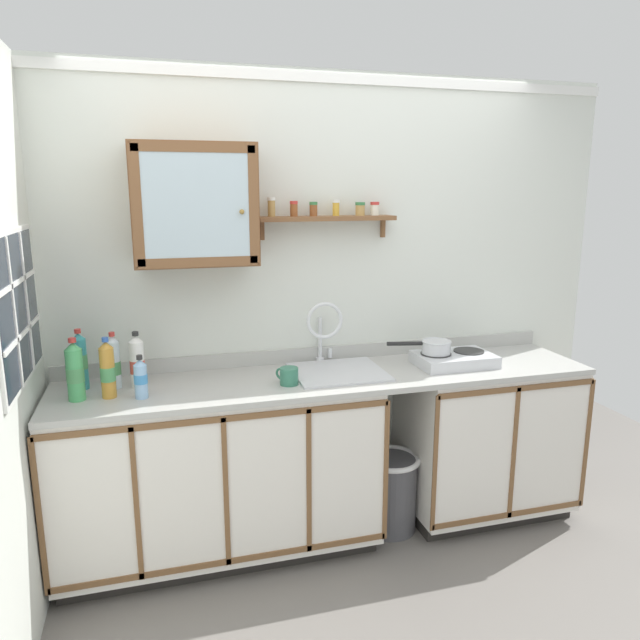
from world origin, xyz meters
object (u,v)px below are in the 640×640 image
at_px(bottle_water_blue_3, 141,378).
at_px(wall_cabinet, 194,205).
at_px(hot_plate_stove, 454,359).
at_px(trash_bin, 390,491).
at_px(bottle_soda_green_0, 75,372).
at_px(bottle_detergent_teal_1, 80,361).
at_px(bottle_juice_amber_4, 108,370).
at_px(bottle_opaque_white_2, 137,362).
at_px(saucepan, 435,346).
at_px(bottle_water_clear_5, 114,363).
at_px(mug, 289,376).
at_px(sink, 336,373).

distance_m(bottle_water_blue_3, wall_cabinet, 0.88).
height_order(hot_plate_stove, trash_bin, hot_plate_stove).
relative_size(bottle_soda_green_0, bottle_detergent_teal_1, 0.99).
relative_size(bottle_soda_green_0, bottle_water_blue_3, 1.43).
relative_size(hot_plate_stove, bottle_juice_amber_4, 1.46).
bearing_deg(trash_bin, bottle_opaque_white_2, 175.39).
bearing_deg(bottle_water_blue_3, saucepan, 3.82).
bearing_deg(bottle_water_clear_5, wall_cabinet, 7.36).
relative_size(bottle_opaque_white_2, trash_bin, 0.64).
height_order(hot_plate_stove, bottle_water_blue_3, bottle_water_blue_3).
bearing_deg(trash_bin, hot_plate_stove, 3.04).
height_order(bottle_juice_amber_4, trash_bin, bottle_juice_amber_4).
relative_size(bottle_soda_green_0, bottle_juice_amber_4, 1.02).
distance_m(bottle_water_blue_3, bottle_juice_amber_4, 0.16).
xyz_separation_m(hot_plate_stove, mug, (-0.96, -0.08, 0.01)).
bearing_deg(mug, bottle_juice_amber_4, 176.94).
distance_m(hot_plate_stove, trash_bin, 0.83).
distance_m(sink, bottle_opaque_white_2, 1.03).
height_order(bottle_soda_green_0, bottle_juice_amber_4, bottle_soda_green_0).
bearing_deg(bottle_water_blue_3, mug, 0.37).
xyz_separation_m(sink, trash_bin, (0.30, -0.08, -0.70)).
bearing_deg(bottle_opaque_white_2, wall_cabinet, 13.14).
bearing_deg(sink, bottle_detergent_teal_1, 176.82).
bearing_deg(hot_plate_stove, bottle_juice_amber_4, -179.02).
height_order(hot_plate_stove, bottle_detergent_teal_1, bottle_detergent_teal_1).
relative_size(sink, saucepan, 1.40).
relative_size(sink, bottle_water_blue_3, 2.38).
xyz_separation_m(sink, wall_cabinet, (-0.70, 0.10, 0.89)).
relative_size(saucepan, bottle_juice_amber_4, 1.22).
relative_size(saucepan, bottle_detergent_teal_1, 1.17).
height_order(hot_plate_stove, saucepan, saucepan).
bearing_deg(wall_cabinet, hot_plate_stove, -6.68).
xyz_separation_m(hot_plate_stove, bottle_water_blue_3, (-1.67, -0.08, 0.06)).
height_order(wall_cabinet, trash_bin, wall_cabinet).
height_order(bottle_opaque_white_2, mug, bottle_opaque_white_2).
bearing_deg(hot_plate_stove, bottle_opaque_white_2, 177.05).
relative_size(bottle_detergent_teal_1, bottle_water_clear_5, 1.07).
bearing_deg(bottle_detergent_teal_1, hot_plate_stove, -3.91).
xyz_separation_m(bottle_juice_amber_4, wall_cabinet, (0.45, 0.19, 0.75)).
height_order(saucepan, trash_bin, saucepan).
distance_m(saucepan, mug, 0.86).
height_order(bottle_water_blue_3, bottle_water_clear_5, bottle_water_clear_5).
bearing_deg(sink, mug, -154.43).
bearing_deg(bottle_detergent_teal_1, bottle_opaque_white_2, -9.99).
xyz_separation_m(bottle_opaque_white_2, bottle_water_blue_3, (0.02, -0.17, -0.03)).
distance_m(saucepan, wall_cabinet, 1.49).
relative_size(bottle_juice_amber_4, trash_bin, 0.66).
height_order(sink, bottle_water_blue_3, sink).
relative_size(bottle_water_blue_3, bottle_juice_amber_4, 0.72).
distance_m(hot_plate_stove, bottle_water_clear_5, 1.80).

